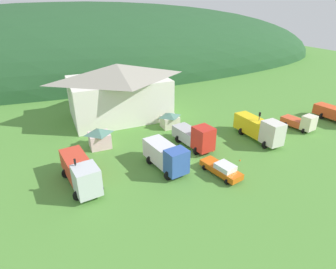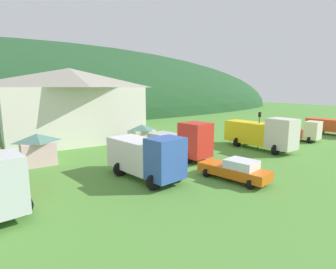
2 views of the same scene
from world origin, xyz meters
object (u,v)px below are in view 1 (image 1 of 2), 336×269
tow_truck_silver (81,171)px  crane_truck_red (196,136)px  flatbed_truck_yellow (260,128)px  play_shed_pink (100,138)px  depot_building (118,90)px  traffic_light_west (77,173)px  box_truck_blue (166,155)px  traffic_cone_near_pickup (213,151)px  traffic_light_east (259,123)px  play_shed_cream (170,120)px  traffic_cone_mid_row (240,161)px  light_truck_cream (301,122)px  service_pickup_orange (222,169)px

tow_truck_silver → crane_truck_red: size_ratio=1.13×
flatbed_truck_yellow → play_shed_pink: bearing=-111.1°
depot_building → traffic_light_west: bearing=-116.0°
box_truck_blue → traffic_cone_near_pickup: box_truck_blue is taller
traffic_light_east → play_shed_cream: bearing=138.1°
play_shed_pink → tow_truck_silver: tow_truck_silver is taller
flatbed_truck_yellow → crane_truck_red: bearing=-102.3°
flatbed_truck_yellow → traffic_cone_mid_row: flatbed_truck_yellow is taller
light_truck_cream → traffic_cone_mid_row: bearing=-84.9°
tow_truck_silver → flatbed_truck_yellow: bearing=84.4°
light_truck_cream → traffic_cone_mid_row: size_ratio=10.10×
play_shed_cream → crane_truck_red: bearing=-87.8°
box_truck_blue → light_truck_cream: bearing=85.1°
play_shed_pink → flatbed_truck_yellow: 22.92m
play_shed_cream → service_pickup_orange: bearing=-90.6°
box_truck_blue → light_truck_cream: box_truck_blue is taller
traffic_light_west → traffic_cone_mid_row: bearing=-3.7°
flatbed_truck_yellow → traffic_light_west: size_ratio=1.96×
play_shed_pink → crane_truck_red: bearing=-24.9°
box_truck_blue → traffic_cone_mid_row: size_ratio=13.26×
play_shed_pink → traffic_cone_near_pickup: bearing=-28.7°
traffic_light_west → traffic_cone_near_pickup: size_ratio=9.34×
play_shed_cream → light_truck_cream: 20.87m
depot_building → service_pickup_orange: size_ratio=3.05×
light_truck_cream → traffic_cone_near_pickup: (-16.70, -0.71, -1.23)m
traffic_light_west → flatbed_truck_yellow: bearing=5.7°
light_truck_cream → traffic_light_east: traffic_light_east is taller
light_truck_cream → service_pickup_orange: (-18.89, -5.95, -0.40)m
depot_building → service_pickup_orange: 24.09m
flatbed_truck_yellow → traffic_cone_mid_row: bearing=-60.6°
crane_truck_red → light_truck_cream: size_ratio=1.36×
service_pickup_orange → traffic_cone_near_pickup: 5.74m
play_shed_pink → tow_truck_silver: (-3.66, -8.36, 0.38)m
box_truck_blue → traffic_cone_near_pickup: 7.87m
box_truck_blue → service_pickup_orange: 6.73m
depot_building → traffic_light_east: size_ratio=4.14×
crane_truck_red → traffic_cone_near_pickup: bearing=32.2°
depot_building → traffic_light_west: 22.35m
box_truck_blue → traffic_light_west: bearing=-94.3°
traffic_cone_near_pickup → traffic_light_east: bearing=6.1°
light_truck_cream → service_pickup_orange: 19.80m
crane_truck_red → box_truck_blue: bearing=-69.8°
traffic_light_east → play_shed_pink: bearing=163.0°
play_shed_pink → flatbed_truck_yellow: bearing=-18.4°
depot_building → flatbed_truck_yellow: bearing=-47.2°
tow_truck_silver → traffic_cone_mid_row: 19.55m
service_pickup_orange → traffic_light_west: (-15.74, 2.99, 1.78)m
play_shed_cream → traffic_light_east: traffic_light_east is taller
traffic_cone_mid_row → traffic_cone_near_pickup: bearing=117.4°
depot_building → traffic_cone_near_pickup: bearing=-65.3°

